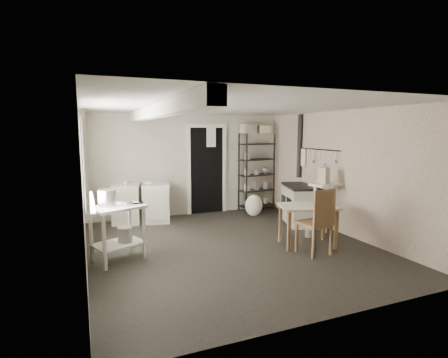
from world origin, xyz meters
name	(u,v)px	position (x,y,z in m)	size (l,w,h in m)	color
floor	(231,246)	(0.00, 0.00, 0.00)	(5.00, 5.00, 0.00)	black
ceiling	(231,107)	(0.00, 0.00, 2.30)	(5.00, 5.00, 0.00)	beige
wall_back	(188,165)	(0.00, 2.50, 1.15)	(4.50, 0.02, 2.30)	#BDB6A2
wall_front	(332,210)	(0.00, -2.50, 1.15)	(4.50, 0.02, 2.30)	#BDB6A2
wall_left	(83,186)	(-2.25, 0.00, 1.15)	(0.02, 5.00, 2.30)	#BDB6A2
wall_right	(341,172)	(2.25, 0.00, 1.15)	(0.02, 5.00, 2.30)	#BDB6A2
window	(84,160)	(-2.22, 0.20, 1.50)	(0.12, 1.76, 1.28)	white
doorway	(207,171)	(0.45, 2.47, 1.00)	(0.96, 0.10, 2.08)	white
ceiling_beam	(156,111)	(-1.20, 0.00, 2.20)	(0.18, 5.00, 0.18)	white
wallpaper_panel	(341,172)	(2.24, 0.00, 1.15)	(0.01, 5.00, 2.30)	beige
utensil_rail	(319,149)	(2.19, 0.60, 1.55)	(0.06, 1.20, 0.44)	#B9B9BC
prep_table	(118,235)	(-1.80, 0.01, 0.40)	(0.73, 0.52, 0.83)	white
stockpot	(107,199)	(-1.93, 0.03, 0.94)	(0.25, 0.25, 0.27)	#B9B9BC
saucepan	(127,204)	(-1.66, 0.01, 0.85)	(0.17, 0.17, 0.10)	#B9B9BC
bucket	(125,235)	(-1.70, 0.02, 0.39)	(0.22, 0.22, 0.24)	#B9B9BC
base_cabinets	(141,201)	(-1.13, 2.14, 0.46)	(1.24, 0.53, 0.81)	beige
mixing_bowl	(148,178)	(-0.98, 2.07, 0.95)	(0.27, 0.27, 0.07)	silver
counter_cup	(125,179)	(-1.46, 2.03, 0.96)	(0.11, 0.11, 0.09)	silver
shelf_rack	(257,171)	(1.67, 2.31, 0.95)	(0.88, 0.34, 1.86)	black
shelf_jar	(247,154)	(1.43, 2.33, 1.38)	(0.09, 0.10, 0.21)	silver
storage_box_a	(248,127)	(1.45, 2.33, 2.01)	(0.32, 0.28, 0.22)	beige
storage_box_b	(264,128)	(1.87, 2.31, 1.99)	(0.29, 0.27, 0.19)	beige
stove	(300,203)	(1.92, 0.82, 0.44)	(0.57, 1.02, 0.80)	beige
stovepipe	(300,146)	(2.19, 1.28, 1.59)	(0.11, 0.11, 1.47)	black
side_ledge	(325,211)	(1.95, 0.03, 0.43)	(0.62, 0.33, 0.96)	white
oats_box	(324,181)	(1.85, -0.01, 1.01)	(0.12, 0.20, 0.30)	beige
work_table	(307,224)	(1.20, -0.46, 0.38)	(0.91, 0.64, 0.69)	beige
table_cup	(321,198)	(1.41, -0.53, 0.81)	(0.10, 0.10, 0.10)	silver
chair	(314,223)	(1.06, -0.82, 0.48)	(0.43, 0.45, 1.05)	brown
flour_sack	(254,206)	(1.32, 1.74, 0.24)	(0.40, 0.34, 0.49)	white
floor_crock	(308,233)	(1.51, -0.06, 0.07)	(0.11, 0.11, 0.14)	silver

